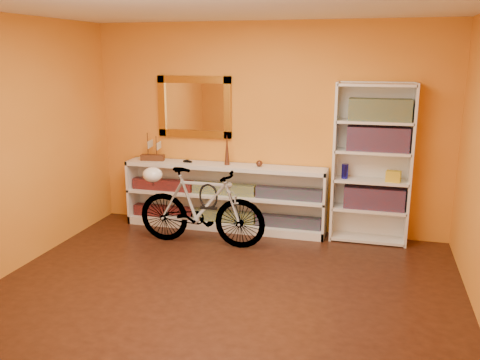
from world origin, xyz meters
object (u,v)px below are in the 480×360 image
(bookcase, at_px, (372,164))
(bicycle, at_px, (201,207))
(console_unit, at_px, (224,197))
(helmet, at_px, (153,175))

(bookcase, bearing_deg, bicycle, -161.37)
(bookcase, bearing_deg, console_unit, -179.21)
(console_unit, height_order, helmet, helmet)
(bookcase, relative_size, helmet, 8.02)
(bicycle, relative_size, helmet, 6.66)
(bicycle, bearing_deg, helmet, 90.00)
(console_unit, distance_m, bicycle, 0.63)
(helmet, bearing_deg, bookcase, 14.38)
(bookcase, distance_m, bicycle, 2.07)
(bookcase, distance_m, helmet, 2.59)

